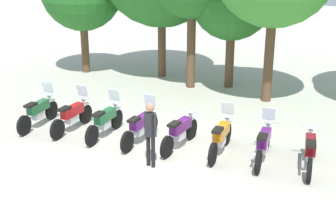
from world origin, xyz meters
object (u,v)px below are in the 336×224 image
object	(u,v)px
motorcycle_2	(105,121)
motorcycle_0	(39,111)
motorcycle_1	(72,115)
person_0	(150,129)
motorcycle_6	(264,143)
motorcycle_3	(141,126)
motorcycle_4	(180,131)
motorcycle_7	(310,151)
motorcycle_5	(221,137)

from	to	relation	value
motorcycle_2	motorcycle_0	bearing A→B (deg)	91.64
motorcycle_1	person_0	xyz separation A→B (m)	(3.56, -0.94, 0.54)
motorcycle_2	motorcycle_6	bearing A→B (deg)	-88.98
motorcycle_3	motorcycle_6	world-z (taller)	same
motorcycle_0	motorcycle_4	distance (m)	4.91
motorcycle_1	motorcycle_3	xyz separation A→B (m)	(2.42, 0.29, 0.00)
motorcycle_2	motorcycle_6	world-z (taller)	same
motorcycle_2	motorcycle_7	distance (m)	6.11
motorcycle_3	motorcycle_6	size ratio (longest dim) A/B	1.01
motorcycle_2	motorcycle_5	xyz separation A→B (m)	(3.62, 0.63, 0.00)
motorcycle_0	motorcycle_4	size ratio (longest dim) A/B	0.99
motorcycle_6	motorcycle_7	distance (m)	1.22
motorcycle_1	motorcycle_6	xyz separation A→B (m)	(6.04, 0.91, 0.00)
motorcycle_3	motorcycle_7	size ratio (longest dim) A/B	1.02
motorcycle_2	person_0	world-z (taller)	person_0
person_0	motorcycle_5	bearing A→B (deg)	-28.31
motorcycle_4	motorcycle_7	size ratio (longest dim) A/B	1.02
motorcycle_2	motorcycle_7	world-z (taller)	motorcycle_2
motorcycle_6	motorcycle_0	bearing A→B (deg)	88.58
motorcycle_2	motorcycle_5	bearing A→B (deg)	-88.25
motorcycle_6	motorcycle_1	bearing A→B (deg)	87.88
motorcycle_3	motorcycle_1	bearing A→B (deg)	91.57
motorcycle_0	motorcycle_7	xyz separation A→B (m)	(8.45, 1.35, -0.01)
motorcycle_3	motorcycle_5	size ratio (longest dim) A/B	1.01
motorcycle_4	motorcycle_6	size ratio (longest dim) A/B	1.01
motorcycle_0	motorcycle_3	distance (m)	3.67
motorcycle_1	person_0	world-z (taller)	person_0
motorcycle_4	motorcycle_7	world-z (taller)	same
motorcycle_1	motorcycle_5	bearing A→B (deg)	-87.62
motorcycle_0	motorcycle_1	world-z (taller)	same
motorcycle_7	person_0	bearing A→B (deg)	104.08
motorcycle_0	motorcycle_2	bearing A→B (deg)	-91.43
motorcycle_0	motorcycle_7	distance (m)	8.56
motorcycle_5	person_0	bearing A→B (deg)	134.19
motorcycle_5	person_0	world-z (taller)	person_0
motorcycle_1	motorcycle_2	size ratio (longest dim) A/B	1.00
motorcycle_2	motorcycle_4	distance (m)	2.45
motorcycle_1	motorcycle_5	size ratio (longest dim) A/B	1.00
motorcycle_6	person_0	xyz separation A→B (m)	(-2.48, -1.85, 0.54)
motorcycle_1	motorcycle_6	bearing A→B (deg)	-88.04
motorcycle_6	motorcycle_7	bearing A→B (deg)	-92.85
motorcycle_3	motorcycle_6	distance (m)	3.67
motorcycle_4	person_0	xyz separation A→B (m)	(-0.07, -1.49, 0.56)
motorcycle_5	motorcycle_4	bearing A→B (deg)	90.97
motorcycle_0	motorcycle_6	world-z (taller)	same
motorcycle_7	motorcycle_5	bearing A→B (deg)	82.70
motorcycle_5	motorcycle_6	bearing A→B (deg)	-92.34
motorcycle_1	motorcycle_6	world-z (taller)	same
motorcycle_0	motorcycle_5	bearing A→B (deg)	-91.36
motorcycle_0	motorcycle_4	bearing A→B (deg)	-91.47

